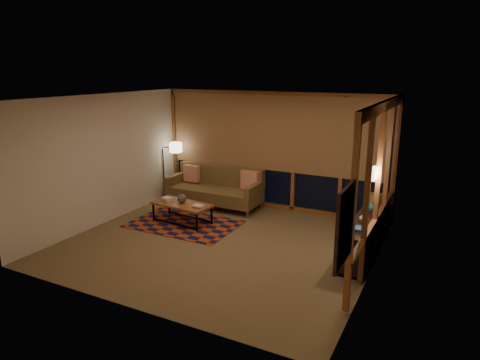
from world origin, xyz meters
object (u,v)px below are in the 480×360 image
at_px(sofa, 214,188).
at_px(bookshelf, 367,232).
at_px(floor_lamp, 164,170).
at_px(coffee_table, 182,213).

distance_m(sofa, bookshelf, 3.83).
height_order(floor_lamp, bookshelf, floor_lamp).
height_order(sofa, bookshelf, sofa).
bearing_deg(sofa, floor_lamp, 178.12).
height_order(sofa, coffee_table, sofa).
bearing_deg(bookshelf, floor_lamp, 169.87).
bearing_deg(floor_lamp, sofa, -26.02).
height_order(sofa, floor_lamp, floor_lamp).
bearing_deg(sofa, coffee_table, -92.06).
relative_size(sofa, bookshelf, 0.86).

